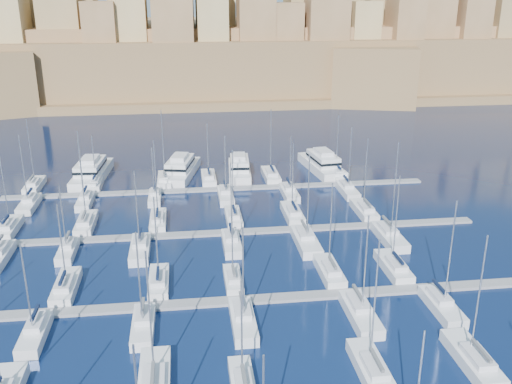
{
  "coord_description": "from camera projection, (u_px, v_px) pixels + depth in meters",
  "views": [
    {
      "loc": [
        -6.54,
        -76.02,
        37.7
      ],
      "look_at": [
        4.09,
        6.0,
        8.49
      ],
      "focal_mm": 40.0,
      "sensor_mm": 36.0,
      "label": 1
    }
  ],
  "objects": [
    {
      "name": "sailboat_35",
      "position": [
        389.0,
        236.0,
        90.99
      ],
      "size": [
        3.07,
        10.24,
        16.66
      ],
      "color": "silver",
      "rests_on": "ground"
    },
    {
      "name": "pontoon_mid_near",
      "position": [
        242.0,
        300.0,
        73.15
      ],
      "size": [
        84.0,
        2.0,
        0.4
      ],
      "primitive_type": "cube",
      "color": "slate",
      "rests_on": "ground"
    },
    {
      "name": "sailboat_15",
      "position": [
        233.0,
        280.0,
        77.25
      ],
      "size": [
        2.26,
        7.54,
        11.37
      ],
      "color": "silver",
      "rests_on": "ground"
    },
    {
      "name": "sailboat_28",
      "position": [
        293.0,
        214.0,
        100.25
      ],
      "size": [
        2.85,
        9.51,
        13.64
      ],
      "color": "silver",
      "rests_on": "ground"
    },
    {
      "name": "sailboat_41",
      "position": [
        337.0,
        174.0,
        122.0
      ],
      "size": [
        2.54,
        8.45,
        13.6
      ],
      "color": "silver",
      "rests_on": "ground"
    },
    {
      "name": "sailboat_47",
      "position": [
        347.0,
        190.0,
        112.08
      ],
      "size": [
        2.71,
        9.03,
        13.77
      ],
      "color": "silver",
      "rests_on": "ground"
    },
    {
      "name": "sailboat_2",
      "position": [
        154.0,
        383.0,
        56.81
      ],
      "size": [
        3.13,
        10.44,
        15.31
      ],
      "color": "silver",
      "rests_on": "ground"
    },
    {
      "name": "sailboat_27",
      "position": [
        233.0,
        217.0,
        98.58
      ],
      "size": [
        2.59,
        8.64,
        12.97
      ],
      "color": "silver",
      "rests_on": "ground"
    },
    {
      "name": "sailboat_26",
      "position": [
        158.0,
        221.0,
        97.15
      ],
      "size": [
        2.68,
        8.95,
        14.98
      ],
      "color": "silver",
      "rests_on": "ground"
    },
    {
      "name": "sailboat_19",
      "position": [
        35.0,
        333.0,
        65.24
      ],
      "size": [
        2.52,
        8.4,
        12.51
      ],
      "color": "silver",
      "rests_on": "ground"
    },
    {
      "name": "sailboat_39",
      "position": [
        209.0,
        178.0,
        119.16
      ],
      "size": [
        2.85,
        9.5,
        12.57
      ],
      "color": "silver",
      "rests_on": "ground"
    },
    {
      "name": "sailboat_40",
      "position": [
        271.0,
        175.0,
        120.99
      ],
      "size": [
        3.0,
        10.0,
        15.08
      ],
      "color": "silver",
      "rests_on": "ground"
    },
    {
      "name": "sailboat_33",
      "position": [
        232.0,
        243.0,
        88.59
      ],
      "size": [
        2.65,
        8.84,
        14.1
      ],
      "color": "silver",
      "rests_on": "ground"
    },
    {
      "name": "sailboat_16",
      "position": [
        330.0,
        271.0,
        79.58
      ],
      "size": [
        2.72,
        9.05,
        13.85
      ],
      "color": "silver",
      "rests_on": "ground"
    },
    {
      "name": "sailboat_38",
      "position": [
        165.0,
        180.0,
        118.03
      ],
      "size": [
        2.84,
        9.45,
        15.53
      ],
      "color": "silver",
      "rests_on": "ground"
    },
    {
      "name": "sailboat_14",
      "position": [
        159.0,
        282.0,
        76.6
      ],
      "size": [
        2.63,
        8.77,
        13.09
      ],
      "color": "silver",
      "rests_on": "ground"
    },
    {
      "name": "sailboat_23",
      "position": [
        442.0,
        305.0,
        70.91
      ],
      "size": [
        2.68,
        8.94,
        15.15
      ],
      "color": "silver",
      "rests_on": "ground"
    },
    {
      "name": "sailboat_46",
      "position": [
        289.0,
        193.0,
        110.73
      ],
      "size": [
        2.67,
        8.91,
        12.33
      ],
      "color": "silver",
      "rests_on": "ground"
    },
    {
      "name": "sailboat_25",
      "position": [
        86.0,
        223.0,
        95.96
      ],
      "size": [
        2.86,
        9.53,
        15.41
      ],
      "color": "silver",
      "rests_on": "ground"
    },
    {
      "name": "motor_yacht_c",
      "position": [
        239.0,
        168.0,
        122.51
      ],
      "size": [
        5.57,
        15.25,
        5.25
      ],
      "color": "silver",
      "rests_on": "ground"
    },
    {
      "name": "sailboat_44",
      "position": [
        155.0,
        197.0,
        108.2
      ],
      "size": [
        2.29,
        7.63,
        10.89
      ],
      "color": "silver",
      "rests_on": "ground"
    },
    {
      "name": "sailboat_36",
      "position": [
        34.0,
        185.0,
        114.79
      ],
      "size": [
        2.78,
        9.25,
        14.46
      ],
      "color": "silver",
      "rests_on": "ground"
    },
    {
      "name": "pontoon_far",
      "position": [
        219.0,
        189.0,
        114.29
      ],
      "size": [
        84.0,
        2.0,
        0.4
      ],
      "primitive_type": "cube",
      "color": "slate",
      "rests_on": "ground"
    },
    {
      "name": "motor_yacht_d",
      "position": [
        322.0,
        163.0,
        125.98
      ],
      "size": [
        7.4,
        18.19,
        5.25
      ],
      "color": "silver",
      "rests_on": "ground"
    },
    {
      "name": "motor_yacht_b",
      "position": [
        181.0,
        169.0,
        122.12
      ],
      "size": [
        8.91,
        18.18,
        5.25
      ],
      "color": "silver",
      "rests_on": "ground"
    },
    {
      "name": "sailboat_4",
      "position": [
        371.0,
        369.0,
        59.0
      ],
      "size": [
        2.8,
        9.33,
        15.48
      ],
      "color": "silver",
      "rests_on": "ground"
    },
    {
      "name": "sailboat_34",
      "position": [
        306.0,
        241.0,
        89.24
      ],
      "size": [
        3.14,
        10.47,
        15.29
      ],
      "color": "silver",
      "rests_on": "ground"
    },
    {
      "name": "sailboat_32",
      "position": [
        140.0,
        249.0,
        86.57
      ],
      "size": [
        2.86,
        9.55,
        13.58
      ],
      "color": "silver",
      "rests_on": "ground"
    },
    {
      "name": "sailboat_43",
      "position": [
        85.0,
        201.0,
        106.26
      ],
      "size": [
        2.53,
        8.43,
        14.53
      ],
      "color": "silver",
      "rests_on": "ground"
    },
    {
      "name": "fortified_city",
      "position": [
        197.0,
        53.0,
        224.69
      ],
      "size": [
        460.0,
        108.95,
        59.52
      ],
      "color": "brown",
      "rests_on": "ground"
    },
    {
      "name": "pontoon_mid_far",
      "position": [
        228.0,
        233.0,
        93.72
      ],
      "size": [
        84.0,
        2.0,
        0.4
      ],
      "primitive_type": "cube",
      "color": "slate",
      "rests_on": "ground"
    },
    {
      "name": "sailboat_31",
      "position": [
        68.0,
        251.0,
        86.02
      ],
      "size": [
        2.37,
        7.89,
        11.45
      ],
      "color": "silver",
      "rests_on": "ground"
    },
    {
      "name": "ground",
      "position": [
        234.0,
        260.0,
        84.43
      ],
      "size": [
        600.0,
        600.0,
        0.0
      ],
      "primitive_type": "plane",
      "color": "black",
      "rests_on": "ground"
    },
    {
      "name": "sailboat_29",
      "position": [
        364.0,
        210.0,
        101.71
      ],
      "size": [
        2.78,
        9.27,
        14.12
      ],
      "color": "silver",
      "rests_on": "ground"
    },
    {
      "name": "sailboat_21",
      "position": [
        243.0,
        320.0,
        67.76
      ],
      "size": [
        2.77,
        9.24,
        13.29
      ],
      "color": "silver",
      "rests_on": "ground"
    },
    {
      "name": "sailboat_45",
      "position": [
        226.0,
        195.0,
        109.15
      ],
      "size": [
        2.72,
        9.08,
        12.9
      ],
      "color": "silver",
      "rests_on": "ground"
    },
    {
      "name": "sailboat_22",
      "position": [
        360.0,
        313.0,
        69.25
      ],
      "size": [
        2.93,
        9.77,
        14.08
      ],
      "color": "silver",
      "rests_on": "ground"
    },
    {
      "name": "sailboat_5",
      "position": [
        473.0,
        359.0,
        60.54
      ],
      "size": [
        2.92,
        9.74,
        15.15
      ],
      "color": "silver",
      "rests_on": "ground"
    },
    {
      "name": "sailboat_13",
      "position": [
        66.0,
        287.0,
        75.37
      ],
      "size": [
        2.79,
        9.3,
        12.54
      ],
      "color": "silver",
      "rests_on": "ground"
    },
    {
      "name": "sailboat_37",
      "position": [
        96.0,
        184.0,
        115.59
      ],
      "size": [
        2.33,
        7.75,
        11.01
      ],
      "color": "silver",
      "rests_on": "ground"
    },
    {
      "name": "motor_yacht_a",
      "position": [
        91.0,
        171.0,
        120.43
      ],
      "size": [
        7.07,
        19.15,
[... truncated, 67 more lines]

